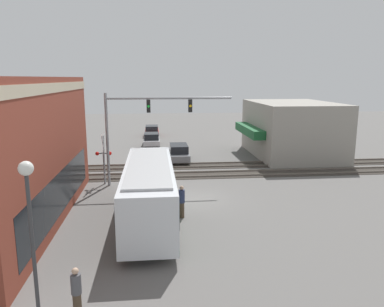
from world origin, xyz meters
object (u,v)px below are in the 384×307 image
(parked_car_red, at_px, (152,131))
(pedestrian_near_bus, at_px, (182,201))
(city_bus, at_px, (149,190))
(parked_car_grey, at_px, (179,153))
(streetlamp, at_px, (32,232))
(parked_car_silver, at_px, (152,140))
(crossing_signal, at_px, (104,153))
(pedestrian_by_lamp, at_px, (77,292))

(parked_car_red, height_order, pedestrian_near_bus, pedestrian_near_bus)
(city_bus, xyz_separation_m, parked_car_grey, (15.18, -2.60, -1.05))
(streetlamp, relative_size, parked_car_silver, 1.24)
(parked_car_grey, bearing_deg, streetlamp, 165.93)
(crossing_signal, bearing_deg, pedestrian_near_bus, -145.02)
(city_bus, distance_m, pedestrian_near_bus, 1.99)
(city_bus, height_order, parked_car_red, city_bus)
(city_bus, xyz_separation_m, pedestrian_by_lamp, (-8.21, 2.28, -0.89))
(parked_car_silver, bearing_deg, parked_car_red, -0.00)
(city_bus, bearing_deg, parked_car_red, -0.00)
(pedestrian_by_lamp, bearing_deg, parked_car_grey, -11.78)
(streetlamp, relative_size, pedestrian_by_lamp, 3.10)
(parked_car_silver, bearing_deg, crossing_signal, 167.83)
(pedestrian_near_bus, xyz_separation_m, pedestrian_by_lamp, (-8.51, 4.06, -0.07))
(parked_car_grey, xyz_separation_m, parked_car_silver, (8.16, 2.60, -0.03))
(city_bus, relative_size, pedestrian_near_bus, 5.85)
(streetlamp, relative_size, parked_car_grey, 1.10)
(crossing_signal, xyz_separation_m, parked_car_grey, (7.50, -5.98, -1.58))
(parked_car_grey, relative_size, parked_car_silver, 1.13)
(parked_car_red, relative_size, pedestrian_by_lamp, 2.60)
(streetlamp, distance_m, pedestrian_near_bus, 10.55)
(parked_car_silver, xyz_separation_m, parked_car_red, (7.41, -0.00, -0.02))
(parked_car_red, distance_m, pedestrian_near_bus, 30.50)
(streetlamp, distance_m, parked_car_red, 39.60)
(streetlamp, bearing_deg, city_bus, -21.33)
(crossing_signal, xyz_separation_m, pedestrian_by_lamp, (-15.89, -1.10, -1.41))
(pedestrian_near_bus, bearing_deg, city_bus, 99.65)
(parked_car_grey, distance_m, pedestrian_by_lamp, 23.89)
(city_bus, relative_size, parked_car_red, 2.41)
(parked_car_red, xyz_separation_m, pedestrian_by_lamp, (-38.95, 2.28, 0.22))
(streetlamp, height_order, parked_car_silver, streetlamp)
(streetlamp, distance_m, pedestrian_by_lamp, 2.58)
(parked_car_grey, xyz_separation_m, pedestrian_near_bus, (-14.88, 0.81, 0.23))
(parked_car_grey, bearing_deg, crossing_signal, 141.44)
(city_bus, height_order, streetlamp, streetlamp)
(crossing_signal, relative_size, pedestrian_by_lamp, 2.21)
(crossing_signal, bearing_deg, pedestrian_by_lamp, -176.04)
(streetlamp, bearing_deg, crossing_signal, 0.04)
(streetlamp, relative_size, pedestrian_near_bus, 2.90)
(city_bus, height_order, pedestrian_by_lamp, city_bus)
(parked_car_red, bearing_deg, city_bus, 180.00)
(streetlamp, bearing_deg, pedestrian_by_lamp, -68.95)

